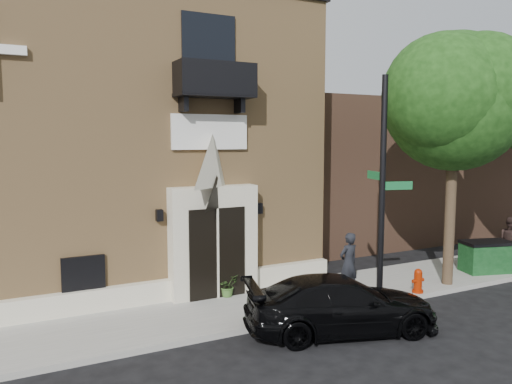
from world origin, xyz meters
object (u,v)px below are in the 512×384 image
street_sign (383,189)px  fire_hydrant (418,281)px  black_sedan (341,304)px  dumpster (486,256)px  pedestrian_far (510,241)px  pedestrian_near (348,263)px

street_sign → fire_hydrant: size_ratio=8.74×
black_sedan → dumpster: black_sedan is taller
black_sedan → pedestrian_far: (8.97, 1.99, 0.35)m
dumpster → pedestrian_far: size_ratio=1.03×
pedestrian_near → black_sedan: bearing=41.2°
black_sedan → pedestrian_far: pedestrian_far is taller
black_sedan → pedestrian_near: pedestrian_near is taller
dumpster → fire_hydrant: bearing=-153.9°
dumpster → pedestrian_near: size_ratio=1.01×
fire_hydrant → pedestrian_far: pedestrian_far is taller
fire_hydrant → dumpster: size_ratio=0.39×
street_sign → pedestrian_far: bearing=21.3°
street_sign → dumpster: (5.26, 0.65, -2.62)m
pedestrian_far → black_sedan: bearing=114.3°
black_sedan → fire_hydrant: black_sedan is taller
black_sedan → pedestrian_far: 9.19m
black_sedan → street_sign: (2.21, 1.14, 2.63)m
street_sign → pedestrian_near: bearing=131.3°
black_sedan → dumpster: (7.47, 1.79, 0.01)m
street_sign → pedestrian_far: size_ratio=3.54×
pedestrian_near → pedestrian_far: 7.20m
fire_hydrant → dumpster: dumpster is taller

